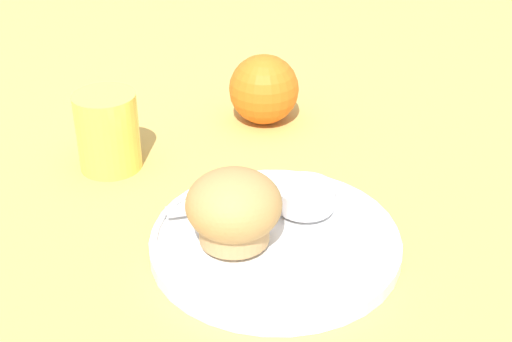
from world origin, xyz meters
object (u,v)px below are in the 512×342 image
object	(u,v)px
muffin	(234,209)
orange_fruit	(264,89)
butter_knife	(252,200)
juice_glass	(108,132)

from	to	relation	value
muffin	orange_fruit	world-z (taller)	muffin
muffin	orange_fruit	distance (m)	0.28
muffin	butter_knife	bearing A→B (deg)	47.92
muffin	juice_glass	xyz separation A→B (m)	(-0.05, 0.21, -0.01)
juice_glass	orange_fruit	bearing A→B (deg)	6.37
orange_fruit	juice_glass	world-z (taller)	juice_glass
butter_knife	muffin	bearing A→B (deg)	-119.37
butter_knife	orange_fruit	world-z (taller)	orange_fruit
juice_glass	muffin	bearing A→B (deg)	-76.69
muffin	butter_knife	distance (m)	0.07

